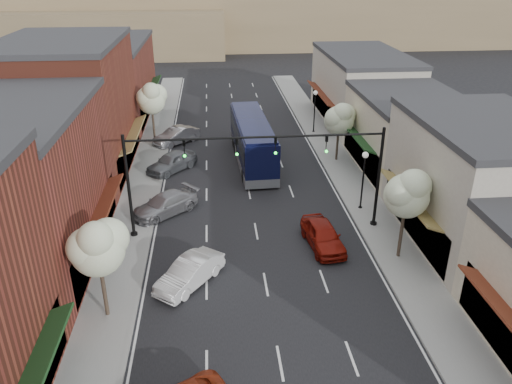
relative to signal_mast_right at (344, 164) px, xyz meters
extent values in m
plane|color=black|center=(-5.62, -8.00, -4.62)|extent=(160.00, 160.00, 0.00)
cube|color=gray|center=(-14.02, 10.50, -4.55)|extent=(2.80, 73.00, 0.15)
cube|color=gray|center=(2.78, 10.50, -4.55)|extent=(2.80, 73.00, 0.15)
cube|color=gray|center=(-12.62, 10.50, -4.55)|extent=(0.25, 73.00, 0.17)
cube|color=gray|center=(1.38, 10.50, -4.55)|extent=(0.25, 73.00, 0.17)
cube|color=maroon|center=(-19.92, -2.00, -0.12)|extent=(9.00, 14.00, 9.00)
cube|color=black|center=(-15.72, -2.00, -3.02)|extent=(0.60, 11.90, 2.60)
cube|color=maroon|center=(-14.92, -2.00, -1.52)|extent=(1.07, 9.80, 0.49)
cube|color=brown|center=(-19.92, 12.00, 0.63)|extent=(9.00, 14.00, 10.50)
cube|color=#2D2D30|center=(-19.92, 12.00, 6.08)|extent=(9.20, 14.10, 0.40)
cube|color=black|center=(-15.72, 12.00, -3.02)|extent=(0.60, 11.90, 2.60)
cube|color=olive|center=(-14.92, 12.00, -1.52)|extent=(1.07, 9.80, 0.49)
cube|color=maroon|center=(-19.92, 28.00, -0.62)|extent=(9.00, 18.00, 8.00)
cube|color=#2D2D30|center=(-19.92, 28.00, 3.58)|extent=(9.20, 18.10, 0.40)
cube|color=black|center=(-15.72, 28.00, -3.02)|extent=(0.60, 15.30, 2.60)
cube|color=#173B19|center=(-14.92, 28.00, -1.52)|extent=(1.07, 12.60, 0.49)
cube|color=#B3AB99|center=(8.18, -2.00, -0.87)|extent=(8.00, 12.00, 7.50)
cube|color=#2D2D30|center=(8.18, -2.00, 3.08)|extent=(8.20, 12.10, 0.40)
cube|color=black|center=(4.48, -2.00, -3.02)|extent=(0.60, 10.20, 2.60)
cube|color=olive|center=(3.68, -2.00, -1.52)|extent=(1.07, 8.40, 0.49)
cube|color=beige|center=(8.18, 10.00, -1.62)|extent=(8.00, 12.00, 6.00)
cube|color=#2D2D30|center=(8.18, 10.00, 1.58)|extent=(8.20, 12.10, 0.40)
cube|color=black|center=(4.48, 10.00, -3.02)|extent=(0.60, 10.20, 2.60)
cube|color=#173B19|center=(3.68, 10.00, -1.52)|extent=(1.07, 8.40, 0.49)
cube|color=#B3AB99|center=(8.18, 24.00, -1.12)|extent=(8.00, 16.00, 7.00)
cube|color=#2D2D30|center=(8.18, 24.00, 2.58)|extent=(8.20, 16.10, 0.40)
cube|color=black|center=(4.48, 24.00, -3.02)|extent=(0.60, 13.60, 2.60)
cube|color=maroon|center=(3.68, 24.00, -1.52)|extent=(1.07, 11.20, 0.49)
cube|color=#7A6647|center=(-5.62, 82.00, 1.38)|extent=(120.00, 30.00, 12.00)
cube|color=#7A6647|center=(-30.62, 70.00, -0.62)|extent=(50.00, 20.00, 8.00)
cylinder|color=black|center=(2.38, 0.00, -4.47)|extent=(0.44, 0.44, 0.30)
cylinder|color=black|center=(2.38, 0.00, -1.12)|extent=(0.20, 0.20, 7.00)
cylinder|color=black|center=(-1.62, 0.00, 1.98)|extent=(8.00, 0.14, 0.14)
imported|color=black|center=(-1.22, 0.00, 1.38)|extent=(0.18, 0.46, 1.10)
sphere|color=#19E533|center=(-1.22, -0.12, 0.96)|extent=(0.18, 0.18, 0.18)
imported|color=black|center=(-4.42, 0.00, 1.38)|extent=(0.18, 0.46, 1.10)
sphere|color=#19E533|center=(-4.42, -0.12, 0.96)|extent=(0.18, 0.18, 0.18)
cylinder|color=black|center=(-13.62, 0.00, -4.47)|extent=(0.44, 0.44, 0.30)
cylinder|color=black|center=(-13.62, 0.00, -1.12)|extent=(0.20, 0.20, 7.00)
cylinder|color=black|center=(-9.62, 0.00, 1.98)|extent=(8.00, 0.14, 0.14)
imported|color=black|center=(-10.02, 0.00, 1.38)|extent=(0.18, 0.46, 1.10)
sphere|color=#19E533|center=(-10.02, -0.12, 0.96)|extent=(0.18, 0.18, 0.18)
imported|color=black|center=(-6.82, 0.00, 1.38)|extent=(0.18, 0.46, 1.10)
sphere|color=#19E533|center=(-6.82, -0.12, 0.96)|extent=(0.18, 0.18, 0.18)
cylinder|color=#47382B|center=(2.68, -4.00, -2.77)|extent=(0.20, 0.20, 3.71)
sphere|color=beige|center=(2.68, -4.00, -0.45)|extent=(2.60, 2.60, 2.60)
sphere|color=beige|center=(3.18, -3.70, 0.02)|extent=(2.00, 2.00, 2.00)
sphere|color=beige|center=(2.28, -4.30, -0.10)|extent=(1.90, 1.90, 1.90)
sphere|color=beige|center=(2.78, -4.50, 0.48)|extent=(1.70, 1.70, 1.70)
cylinder|color=#47382B|center=(2.68, 12.00, -2.96)|extent=(0.20, 0.20, 3.33)
sphere|color=beige|center=(2.68, 12.00, -0.88)|extent=(2.60, 2.60, 2.60)
sphere|color=beige|center=(3.18, 12.30, -0.46)|extent=(2.00, 2.00, 2.00)
sphere|color=beige|center=(2.28, 11.70, -0.57)|extent=(1.90, 1.90, 1.90)
sphere|color=beige|center=(2.78, 11.50, -0.05)|extent=(1.70, 1.70, 1.70)
cylinder|color=#47382B|center=(-13.92, -8.00, -2.86)|extent=(0.20, 0.20, 3.52)
sphere|color=beige|center=(-13.92, -8.00, -0.66)|extent=(2.60, 2.60, 2.60)
sphere|color=beige|center=(-13.42, -7.70, -0.22)|extent=(2.00, 2.00, 2.00)
sphere|color=beige|center=(-14.32, -8.30, -0.33)|extent=(1.90, 1.90, 1.90)
sphere|color=beige|center=(-13.82, -8.50, 0.22)|extent=(1.70, 1.70, 1.70)
cylinder|color=#47382B|center=(-13.92, 18.00, -2.70)|extent=(0.20, 0.20, 3.84)
sphere|color=beige|center=(-13.92, 18.00, -0.30)|extent=(2.60, 2.60, 2.60)
sphere|color=beige|center=(-13.42, 18.30, 0.18)|extent=(2.00, 2.00, 2.00)
sphere|color=beige|center=(-14.32, 17.70, 0.06)|extent=(1.90, 1.90, 1.90)
sphere|color=beige|center=(-13.82, 17.50, 0.66)|extent=(1.70, 1.70, 1.70)
cylinder|color=black|center=(2.18, 2.50, -4.52)|extent=(0.28, 0.28, 0.20)
cylinder|color=black|center=(2.18, 2.50, -2.62)|extent=(0.12, 0.12, 4.00)
sphere|color=white|center=(2.18, 2.50, -0.40)|extent=(0.44, 0.44, 0.44)
cylinder|color=black|center=(2.18, 20.00, -4.52)|extent=(0.28, 0.28, 0.20)
cylinder|color=black|center=(2.18, 20.00, -2.62)|extent=(0.12, 0.12, 4.00)
sphere|color=white|center=(2.18, 20.00, -0.40)|extent=(0.44, 0.44, 0.44)
cube|color=black|center=(-4.82, 12.53, -2.56)|extent=(3.28, 12.69, 3.22)
cube|color=#595B60|center=(-4.82, 12.53, -4.05)|extent=(3.30, 12.71, 0.73)
cube|color=black|center=(-4.82, 12.53, -2.11)|extent=(3.29, 11.69, 1.15)
cube|color=black|center=(-4.82, 12.53, -0.90)|extent=(3.04, 12.18, 0.26)
cube|color=black|center=(-4.55, 6.30, -1.90)|extent=(2.18, 0.18, 1.26)
cylinder|color=black|center=(-5.86, 8.08, -4.08)|extent=(0.38, 1.10, 1.09)
cylinder|color=black|center=(-3.39, 8.19, -4.08)|extent=(0.38, 1.10, 1.09)
cylinder|color=black|center=(-6.23, 16.46, -4.08)|extent=(0.38, 1.10, 1.09)
cylinder|color=black|center=(-3.76, 16.57, -4.08)|extent=(0.38, 1.10, 1.09)
cylinder|color=black|center=(-6.17, 14.99, -4.08)|extent=(0.38, 1.10, 1.09)
cylinder|color=black|center=(-3.70, 15.10, -4.08)|extent=(0.38, 1.10, 1.09)
imported|color=maroon|center=(-1.62, -2.27, -3.82)|extent=(2.43, 4.89, 1.60)
imported|color=silver|center=(-9.82, -5.57, -3.87)|extent=(4.04, 4.61, 1.51)
imported|color=gray|center=(-11.82, 3.09, -3.88)|extent=(5.20, 4.91, 1.48)
imported|color=#5B5F63|center=(-11.82, 11.02, -3.79)|extent=(4.64, 4.96, 1.65)
imported|color=#9A9A9F|center=(-11.82, 17.94, -3.83)|extent=(4.65, 4.50, 1.58)
camera|label=1|loc=(-8.23, -28.85, 11.95)|focal=35.00mm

